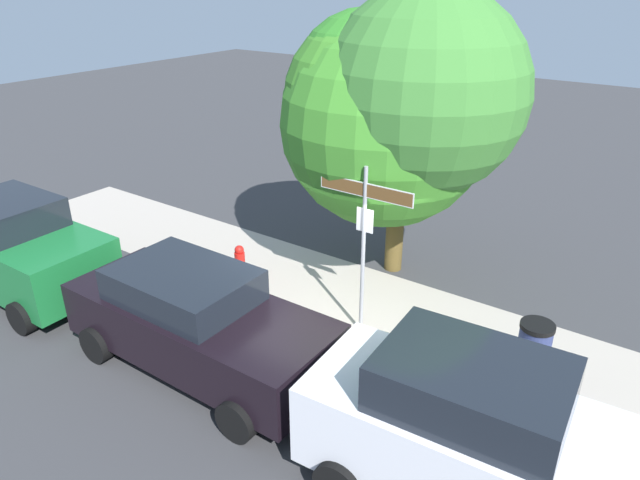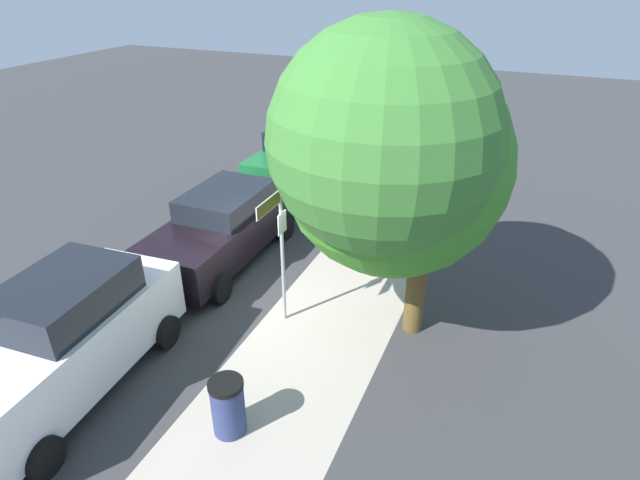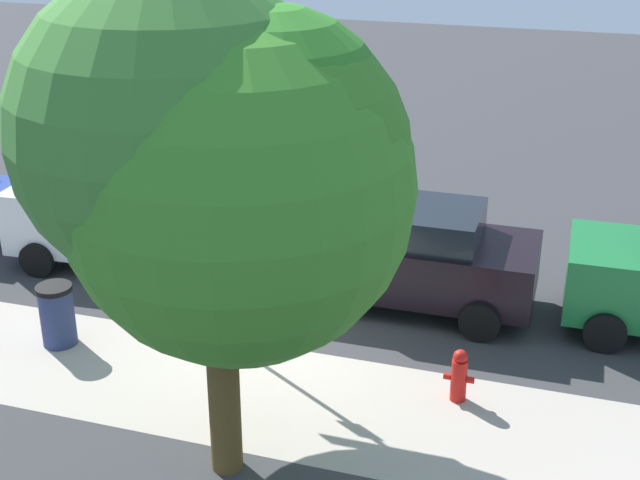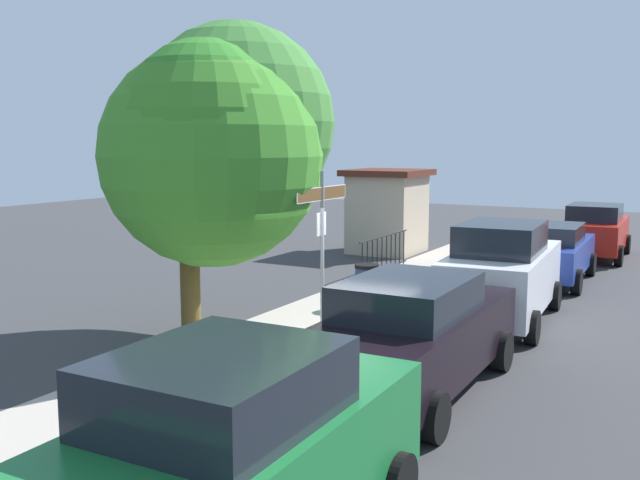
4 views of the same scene
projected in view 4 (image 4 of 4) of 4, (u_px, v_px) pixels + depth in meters
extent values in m
plane|color=#38383A|center=(331.00, 351.00, 12.63)|extent=(60.00, 60.00, 0.00)
cube|color=#B0A496|center=(322.00, 318.00, 14.99)|extent=(24.00, 2.60, 0.00)
cylinder|color=#9EA0A5|center=(322.00, 258.00, 12.95)|extent=(0.07, 0.07, 3.16)
cube|color=brown|center=(322.00, 194.00, 12.79)|extent=(1.74, 0.02, 0.22)
cube|color=white|center=(322.00, 194.00, 12.79)|extent=(1.77, 0.02, 0.25)
cube|color=silver|center=(321.00, 224.00, 12.87)|extent=(0.32, 0.02, 0.42)
cylinder|color=brown|center=(190.00, 269.00, 13.60)|extent=(0.38, 0.38, 2.55)
sphere|color=#3C7D31|center=(236.00, 122.00, 13.56)|extent=(3.76, 3.76, 3.76)
sphere|color=#2E7B24|center=(205.00, 119.00, 12.51)|extent=(2.81, 2.81, 2.81)
sphere|color=#3A8126|center=(207.00, 135.00, 12.60)|extent=(3.24, 3.24, 3.24)
sphere|color=#3C8829|center=(212.00, 156.00, 13.00)|extent=(4.07, 4.07, 4.07)
cube|color=#196D32|center=(239.00, 469.00, 6.21)|extent=(4.07, 1.90, 1.06)
cube|color=black|center=(221.00, 386.00, 5.88)|extent=(1.97, 1.64, 0.58)
cylinder|color=black|center=(242.00, 447.00, 7.91)|extent=(0.64, 0.23, 0.64)
cube|color=black|center=(414.00, 340.00, 10.50)|extent=(4.68, 1.82, 0.91)
cube|color=black|center=(408.00, 297.00, 10.16)|extent=(2.25, 1.59, 0.52)
cylinder|color=black|center=(399.00, 337.00, 12.37)|extent=(0.64, 0.22, 0.64)
cylinder|color=black|center=(502.00, 351.00, 11.51)|extent=(0.64, 0.22, 0.64)
cylinder|color=black|center=(308.00, 393.00, 9.62)|extent=(0.64, 0.22, 0.64)
cylinder|color=black|center=(435.00, 417.00, 8.76)|extent=(0.64, 0.22, 0.64)
cube|color=silver|center=(502.00, 279.00, 14.63)|extent=(4.53, 2.00, 1.14)
cube|color=black|center=(501.00, 238.00, 14.28)|extent=(2.22, 1.65, 0.61)
cylinder|color=black|center=(477.00, 289.00, 16.42)|extent=(0.65, 0.26, 0.64)
cylinder|color=black|center=(555.00, 296.00, 15.69)|extent=(0.65, 0.26, 0.64)
cylinder|color=black|center=(440.00, 318.00, 13.73)|extent=(0.65, 0.26, 0.64)
cylinder|color=black|center=(532.00, 327.00, 13.00)|extent=(0.65, 0.26, 0.64)
cube|color=#273D93|center=(551.00, 255.00, 18.81)|extent=(4.20, 1.85, 0.78)
cube|color=black|center=(550.00, 233.00, 18.50)|extent=(2.04, 1.57, 0.46)
cylinder|color=black|center=(528.00, 260.00, 20.49)|extent=(0.65, 0.24, 0.64)
cylinder|color=black|center=(591.00, 264.00, 19.71)|extent=(0.65, 0.24, 0.64)
cylinder|color=black|center=(506.00, 276.00, 18.01)|extent=(0.65, 0.24, 0.64)
cylinder|color=black|center=(577.00, 282.00, 17.23)|extent=(0.65, 0.24, 0.64)
cube|color=#B31F13|center=(595.00, 234.00, 22.76)|extent=(4.06, 1.83, 0.90)
cube|color=black|center=(595.00, 213.00, 22.45)|extent=(1.97, 1.56, 0.51)
cylinder|color=black|center=(572.00, 241.00, 24.41)|extent=(0.65, 0.24, 0.64)
cylinder|color=black|center=(627.00, 244.00, 23.62)|extent=(0.65, 0.24, 0.64)
cylinder|color=black|center=(559.00, 252.00, 22.02)|extent=(0.65, 0.24, 0.64)
cylinder|color=black|center=(619.00, 256.00, 21.23)|extent=(0.65, 0.24, 0.64)
cylinder|color=black|center=(384.00, 236.00, 20.02)|extent=(3.16, 0.04, 0.04)
cylinder|color=black|center=(384.00, 269.00, 20.14)|extent=(3.16, 0.04, 0.04)
cylinder|color=black|center=(362.00, 262.00, 18.86)|extent=(0.03, 0.03, 1.05)
cylinder|color=black|center=(367.00, 260.00, 19.13)|extent=(0.03, 0.03, 1.05)
cylinder|color=black|center=(372.00, 259.00, 19.40)|extent=(0.03, 0.03, 1.05)
cylinder|color=black|center=(377.00, 257.00, 19.68)|extent=(0.03, 0.03, 1.05)
cylinder|color=black|center=(382.00, 255.00, 19.95)|extent=(0.03, 0.03, 1.05)
cylinder|color=black|center=(387.00, 254.00, 20.23)|extent=(0.03, 0.03, 1.05)
cylinder|color=black|center=(391.00, 252.00, 20.50)|extent=(0.03, 0.03, 1.05)
cylinder|color=black|center=(395.00, 251.00, 20.77)|extent=(0.03, 0.03, 1.05)
cylinder|color=black|center=(400.00, 250.00, 21.05)|extent=(0.03, 0.03, 1.05)
cylinder|color=black|center=(404.00, 248.00, 21.32)|extent=(0.03, 0.03, 1.05)
cube|color=tan|center=(387.00, 214.00, 23.81)|extent=(2.23, 2.10, 2.57)
cube|color=#4C2319|center=(388.00, 173.00, 23.62)|extent=(2.59, 2.46, 0.20)
cylinder|color=red|center=(207.00, 372.00, 10.50)|extent=(0.22, 0.22, 0.62)
sphere|color=red|center=(206.00, 348.00, 10.45)|extent=(0.20, 0.20, 0.20)
cylinder|color=red|center=(200.00, 373.00, 10.36)|extent=(0.10, 0.09, 0.09)
cylinder|color=red|center=(213.00, 367.00, 10.63)|extent=(0.10, 0.09, 0.09)
cylinder|color=navy|center=(367.00, 288.00, 15.89)|extent=(0.52, 0.52, 0.90)
cylinder|color=black|center=(367.00, 266.00, 15.82)|extent=(0.55, 0.55, 0.08)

